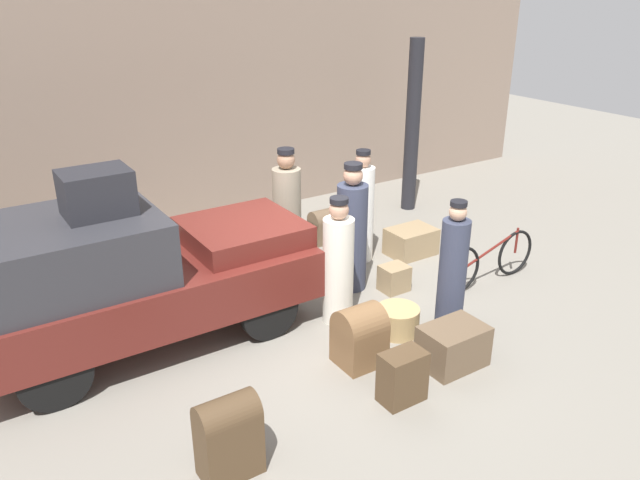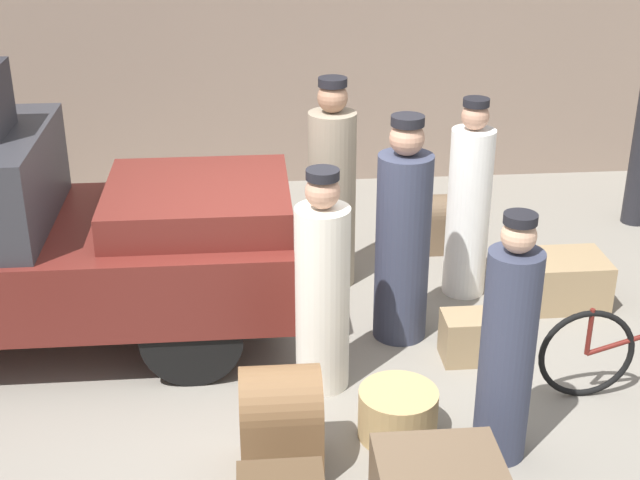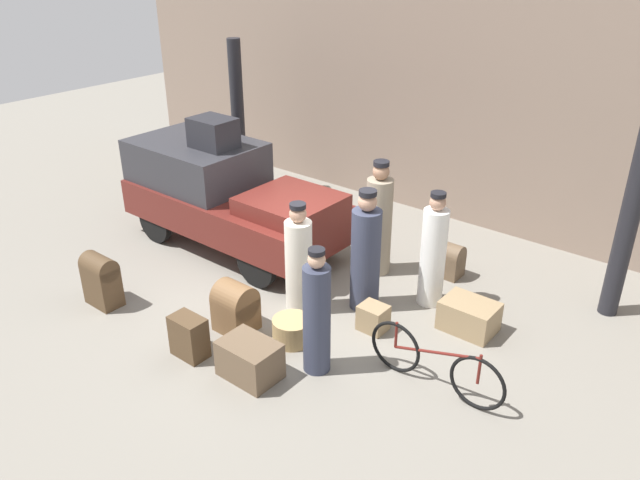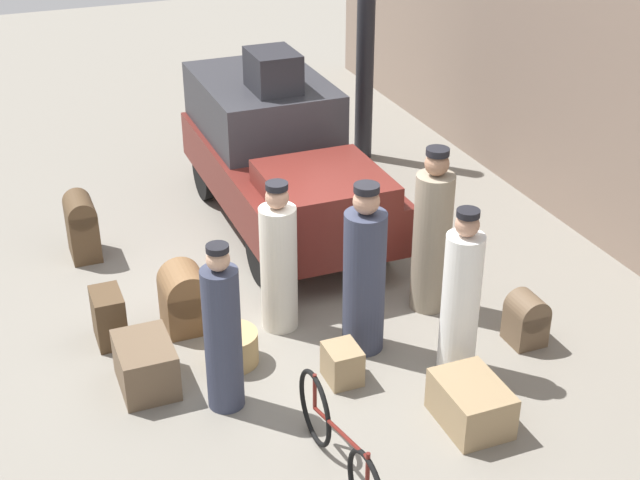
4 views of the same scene
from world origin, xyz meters
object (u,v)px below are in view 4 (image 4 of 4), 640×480
at_px(porter_carrying_trunk, 461,299).
at_px(trunk_barrel_dark, 82,225).
at_px(wicker_basket, 232,347).
at_px(trunk_wicker_pale, 146,365).
at_px(truck, 280,153).
at_px(suitcase_small_leather, 342,364).
at_px(porter_standing_middle, 223,334).
at_px(porter_with_bicycle, 279,263).
at_px(trunk_large_brown, 526,318).
at_px(suitcase_tan_flat, 471,404).
at_px(porter_lifting_near_truck, 364,276).
at_px(bicycle, 339,447).
at_px(trunk_on_truck_roof, 273,71).
at_px(trunk_umber_medium, 185,298).
at_px(conductor_in_dark_uniform, 432,237).
at_px(suitcase_black_upright, 109,317).

distance_m(porter_carrying_trunk, trunk_barrel_dark, 4.80).
xyz_separation_m(wicker_basket, trunk_wicker_pale, (0.08, -0.87, 0.07)).
xyz_separation_m(truck, suitcase_small_leather, (3.51, -0.61, -0.75)).
bearing_deg(wicker_basket, trunk_barrel_dark, -159.59).
xyz_separation_m(porter_standing_middle, trunk_wicker_pale, (-0.54, -0.63, -0.53)).
distance_m(porter_with_bicycle, trunk_large_brown, 2.60).
bearing_deg(trunk_wicker_pale, porter_with_bicycle, 108.76).
distance_m(trunk_wicker_pale, suitcase_tan_flat, 3.06).
bearing_deg(porter_lifting_near_truck, suitcase_small_leather, -42.99).
xyz_separation_m(porter_standing_middle, trunk_large_brown, (0.16, 3.15, -0.49)).
bearing_deg(trunk_barrel_dark, bicycle, 16.23).
xyz_separation_m(trunk_wicker_pale, suitcase_tan_flat, (1.62, 2.60, -0.03)).
bearing_deg(trunk_on_truck_roof, trunk_umber_medium, -38.76).
bearing_deg(porter_carrying_trunk, suitcase_small_leather, -102.30).
bearing_deg(truck, trunk_wicker_pale, -39.47).
xyz_separation_m(bicycle, wicker_basket, (-1.94, -0.34, -0.19)).
bearing_deg(trunk_on_truck_roof, porter_with_bicycle, -18.44).
xyz_separation_m(truck, porter_standing_middle, (3.45, -1.76, -0.16)).
xyz_separation_m(porter_carrying_trunk, trunk_wicker_pale, (-0.85, -2.89, -0.56)).
xyz_separation_m(porter_with_bicycle, porter_standing_middle, (1.07, -0.91, 0.02)).
height_order(trunk_wicker_pale, trunk_barrel_dark, trunk_barrel_dark).
height_order(porter_standing_middle, trunk_large_brown, porter_standing_middle).
height_order(conductor_in_dark_uniform, porter_with_bicycle, conductor_in_dark_uniform).
distance_m(porter_lifting_near_truck, suitcase_tan_flat, 1.64).
xyz_separation_m(truck, suitcase_tan_flat, (4.52, 0.21, -0.72)).
bearing_deg(bicycle, porter_with_bicycle, 172.32).
distance_m(porter_with_bicycle, suitcase_black_upright, 1.83).
distance_m(wicker_basket, porter_with_bicycle, 0.99).
distance_m(porter_lifting_near_truck, suitcase_black_upright, 2.66).
distance_m(truck, conductor_in_dark_uniform, 2.73).
xyz_separation_m(porter_carrying_trunk, trunk_barrel_dark, (-3.69, -3.05, -0.38)).
bearing_deg(trunk_barrel_dark, suitcase_tan_flat, 31.69).
height_order(trunk_wicker_pale, suitcase_black_upright, suitcase_black_upright).
relative_size(bicycle, porter_carrying_trunk, 1.03).
distance_m(porter_lifting_near_truck, trunk_large_brown, 1.76).
bearing_deg(trunk_large_brown, trunk_umber_medium, -116.31).
xyz_separation_m(porter_with_bicycle, trunk_barrel_dark, (-2.32, -1.69, -0.34)).
bearing_deg(trunk_on_truck_roof, trunk_barrel_dark, -84.61).
xyz_separation_m(porter_with_bicycle, trunk_on_truck_roof, (-2.56, 0.85, 1.20)).
height_order(wicker_basket, suitcase_small_leather, suitcase_small_leather).
height_order(wicker_basket, porter_carrying_trunk, porter_carrying_trunk).
bearing_deg(suitcase_tan_flat, suitcase_small_leather, -141.04).
bearing_deg(suitcase_small_leather, trunk_umber_medium, -141.48).
height_order(porter_standing_middle, trunk_on_truck_roof, trunk_on_truck_roof).
height_order(porter_with_bicycle, suitcase_black_upright, porter_with_bicycle).
distance_m(porter_lifting_near_truck, porter_standing_middle, 1.61).
bearing_deg(porter_standing_middle, trunk_wicker_pale, -130.87).
relative_size(bicycle, trunk_on_truck_roof, 2.49).
bearing_deg(porter_lifting_near_truck, trunk_wicker_pale, -94.15).
xyz_separation_m(trunk_umber_medium, suitcase_tan_flat, (2.49, 1.99, -0.14)).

